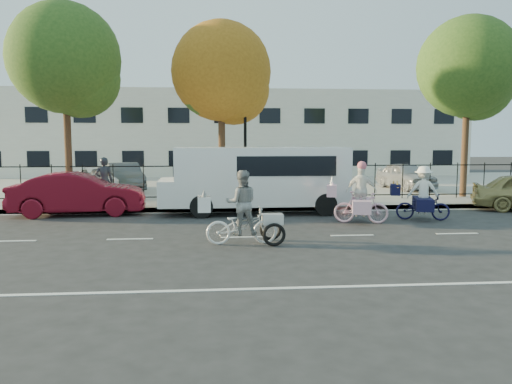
{
  "coord_description": "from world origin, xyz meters",
  "views": [
    {
      "loc": [
        -0.79,
        -13.21,
        2.62
      ],
      "look_at": [
        0.45,
        1.2,
        1.1
      ],
      "focal_mm": 35.0,
      "sensor_mm": 36.0,
      "label": 1
    }
  ],
  "objects": [
    {
      "name": "pedestrian",
      "position": [
        -4.97,
        6.28,
        1.05
      ],
      "size": [
        0.75,
        0.58,
        1.81
      ],
      "primitive_type": "imported",
      "rotation": [
        0.0,
        0.0,
        3.39
      ],
      "color": "black",
      "rests_on": "sidewalk"
    },
    {
      "name": "unicorn_bike",
      "position": [
        3.8,
        1.97,
        0.72
      ],
      "size": [
        1.99,
        1.42,
        1.96
      ],
      "rotation": [
        0.0,
        0.0,
        1.32
      ],
      "color": "#F1B7CD",
      "rests_on": "ground"
    },
    {
      "name": "tree_mid",
      "position": [
        -0.29,
        7.36,
        5.17
      ],
      "size": [
        4.03,
        4.03,
        7.39
      ],
      "color": "#442D1D",
      "rests_on": "ground"
    },
    {
      "name": "red_sedan",
      "position": [
        -5.47,
        4.5,
        0.74
      ],
      "size": [
        4.65,
        2.02,
        1.49
      ],
      "primitive_type": "imported",
      "rotation": [
        0.0,
        0.0,
        1.67
      ],
      "color": "maroon",
      "rests_on": "ground"
    },
    {
      "name": "tree_east",
      "position": [
        10.24,
        7.67,
        5.51
      ],
      "size": [
        4.29,
        4.29,
        7.86
      ],
      "color": "#442D1D",
      "rests_on": "ground"
    },
    {
      "name": "building",
      "position": [
        0.0,
        25.0,
        3.0
      ],
      "size": [
        34.0,
        10.0,
        6.0
      ],
      "primitive_type": "cube",
      "color": "silver",
      "rests_on": "ground"
    },
    {
      "name": "ground",
      "position": [
        0.0,
        0.0,
        0.0
      ],
      "size": [
        120.0,
        120.0,
        0.0
      ],
      "primitive_type": "plane",
      "color": "#333334"
    },
    {
      "name": "lot_car_b",
      "position": [
        -6.12,
        9.81,
        0.77
      ],
      "size": [
        2.84,
        4.74,
        1.23
      ],
      "primitive_type": "imported",
      "rotation": [
        0.0,
        0.0,
        0.19
      ],
      "color": "silver",
      "rests_on": "parking_lot"
    },
    {
      "name": "zebra_trike",
      "position": [
        -0.08,
        -0.86,
        0.72
      ],
      "size": [
        2.17,
        0.83,
        1.87
      ],
      "rotation": [
        0.0,
        0.0,
        1.6
      ],
      "color": "white",
      "rests_on": "ground"
    },
    {
      "name": "lamppost",
      "position": [
        0.5,
        6.8,
        3.11
      ],
      "size": [
        0.36,
        0.36,
        4.33
      ],
      "color": "black",
      "rests_on": "sidewalk"
    },
    {
      "name": "lot_car_c",
      "position": [
        -5.13,
        11.44,
        0.83
      ],
      "size": [
        2.69,
        4.35,
        1.35
      ],
      "primitive_type": "imported",
      "rotation": [
        0.0,
        0.0,
        0.33
      ],
      "color": "#52565A",
      "rests_on": "parking_lot"
    },
    {
      "name": "tree_west",
      "position": [
        -6.41,
        7.36,
        5.59
      ],
      "size": [
        4.35,
        4.35,
        7.98
      ],
      "color": "#442D1D",
      "rests_on": "ground"
    },
    {
      "name": "road_markings",
      "position": [
        0.0,
        0.0,
        0.01
      ],
      "size": [
        60.0,
        9.52,
        0.01
      ],
      "primitive_type": null,
      "color": "silver",
      "rests_on": "ground"
    },
    {
      "name": "lot_car_d",
      "position": [
        8.85,
        11.05,
        0.82
      ],
      "size": [
        2.18,
        4.11,
        1.33
      ],
      "primitive_type": "imported",
      "rotation": [
        0.0,
        0.0,
        0.16
      ],
      "color": "#ACAEB4",
      "rests_on": "parking_lot"
    },
    {
      "name": "parking_lot",
      "position": [
        0.0,
        15.0,
        0.07
      ],
      "size": [
        60.0,
        15.6,
        0.15
      ],
      "primitive_type": "cube",
      "color": "#A8A399",
      "rests_on": "ground"
    },
    {
      "name": "sidewalk",
      "position": [
        0.0,
        6.1,
        0.07
      ],
      "size": [
        60.0,
        2.2,
        0.15
      ],
      "primitive_type": "cube",
      "color": "#A8A399",
      "rests_on": "ground"
    },
    {
      "name": "white_van",
      "position": [
        0.78,
        4.5,
        1.3
      ],
      "size": [
        6.66,
        2.38,
        2.35
      ],
      "rotation": [
        0.0,
        0.0,
        0.02
      ],
      "color": "white",
      "rests_on": "ground"
    },
    {
      "name": "curb",
      "position": [
        0.0,
        5.05,
        0.07
      ],
      "size": [
        60.0,
        0.1,
        0.15
      ],
      "primitive_type": "cube",
      "color": "#A8A399",
      "rests_on": "ground"
    },
    {
      "name": "street_sign",
      "position": [
        -1.85,
        6.8,
        1.42
      ],
      "size": [
        0.85,
        0.06,
        1.8
      ],
      "color": "black",
      "rests_on": "sidewalk"
    },
    {
      "name": "iron_fence",
      "position": [
        0.0,
        7.2,
        0.9
      ],
      "size": [
        58.0,
        0.06,
        1.5
      ],
      "primitive_type": null,
      "color": "black",
      "rests_on": "sidewalk"
    },
    {
      "name": "bull_bike",
      "position": [
        6.01,
        2.42,
        0.71
      ],
      "size": [
        1.96,
        1.38,
        1.77
      ],
      "rotation": [
        0.0,
        0.0,
        1.29
      ],
      "color": "#110F33",
      "rests_on": "ground"
    }
  ]
}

